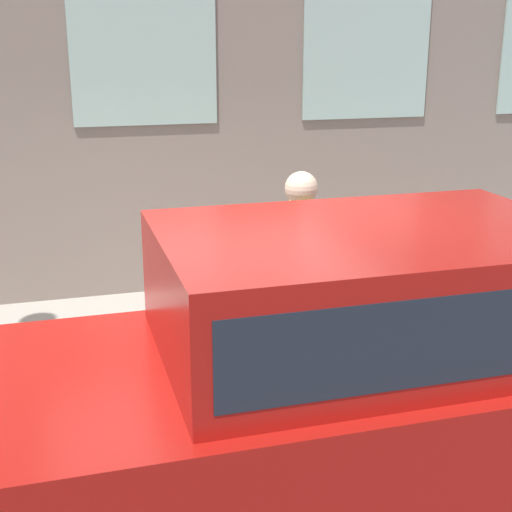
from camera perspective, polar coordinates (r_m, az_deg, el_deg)
name	(u,v)px	position (r m, az deg, el deg)	size (l,w,h in m)	color
ground_plane	(208,428)	(5.75, -3.84, -13.54)	(80.00, 80.00, 0.00)	#47474C
sidewalk	(176,346)	(7.00, -6.42, -7.16)	(2.92, 60.00, 0.14)	#A8A093
fire_hydrant	(211,344)	(6.01, -3.62, -7.04)	(0.27, 0.40, 0.67)	gold
person	(300,252)	(6.08, 3.55, 0.34)	(0.42, 0.28, 1.73)	#726651
parked_car_red_near	(366,360)	(4.53, 8.79, -8.23)	(1.89, 5.23, 1.85)	black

